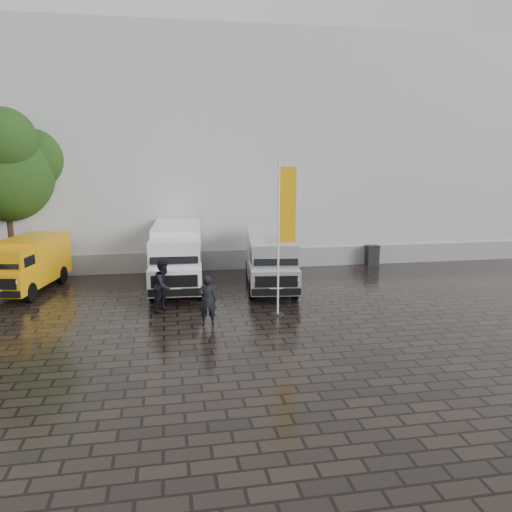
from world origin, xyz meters
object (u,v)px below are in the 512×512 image
Objects in this scene: van_silver at (270,259)px; flagpole at (284,229)px; van_white at (177,258)px; person_front at (207,301)px; van_yellow at (27,266)px; wheelie_bin at (372,255)px; person_tent at (164,285)px.

flagpole is at bearing -87.88° from van_silver.
person_front is (0.89, -5.34, -0.47)m from van_white.
van_silver reaches higher than van_yellow.
van_yellow is 2.78× the size of person_front.
van_yellow is at bearing -169.22° from wheelie_bin.
van_white is 3.46m from person_tent.
van_silver is 5.39× the size of wheelie_bin.
wheelie_bin is at bearing 18.67° from van_white.
person_tent is (-10.92, -6.26, 0.44)m from wheelie_bin.
van_white is (6.36, -0.44, 0.22)m from van_yellow.
person_front is (7.25, -5.78, -0.25)m from van_yellow.
person_front is (-3.15, -4.66, -0.39)m from van_silver.
person_tent is (-4.28, 1.21, -2.18)m from flagpole.
van_yellow is 4.51× the size of wheelie_bin.
person_tent is at bearing -52.30° from person_front.
van_silver is at bearing 85.25° from flagpole.
van_yellow is 16.90m from wheelie_bin.
wheelie_bin is 12.53m from person_front.
van_white is 5.76× the size of wheelie_bin.
van_yellow is at bearing 153.43° from flagpole.
van_yellow reaches higher than wheelie_bin.
flagpole is (3.72, -4.60, 1.81)m from van_white.
van_yellow is 9.27m from person_front.
flagpole is at bearing -129.13° from wheelie_bin.
van_yellow is at bearing -37.57° from person_front.
van_yellow is 6.95m from person_tent.
van_yellow is 0.78× the size of van_white.
flagpole is (10.07, -5.04, 2.03)m from van_yellow.
person_tent reaches higher than person_front.
person_tent is at bearing -142.61° from van_silver.
flagpole is at bearing -68.97° from person_tent.
van_yellow is at bearing 93.36° from person_tent.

